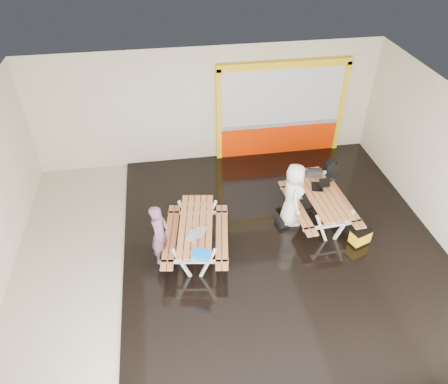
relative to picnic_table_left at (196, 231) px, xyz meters
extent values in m
cube|color=beige|center=(0.79, -0.01, -0.65)|extent=(10.00, 8.00, 0.01)
cube|color=white|center=(0.79, -0.01, 2.86)|extent=(10.00, 8.00, 0.01)
cube|color=beige|center=(0.79, 3.99, 1.10)|extent=(10.00, 0.01, 3.50)
cube|color=beige|center=(0.79, -4.02, 1.10)|extent=(10.00, 0.01, 3.50)
cube|color=beige|center=(5.79, -0.01, 1.10)|extent=(0.01, 8.00, 3.50)
cube|color=black|center=(2.04, -0.01, -0.62)|extent=(7.50, 7.98, 0.05)
cube|color=#F22F00|center=(2.99, 3.92, -0.15)|extent=(3.60, 0.12, 1.00)
cube|color=gray|center=(2.99, 3.92, 0.38)|extent=(3.60, 0.14, 0.10)
cube|color=silver|center=(2.99, 3.93, 1.29)|extent=(3.60, 0.08, 1.72)
cube|color=yellow|center=(1.12, 3.91, 0.80)|extent=(0.14, 0.16, 2.90)
cube|color=yellow|center=(4.86, 3.91, 0.80)|extent=(0.14, 0.16, 2.90)
cube|color=yellow|center=(2.99, 3.91, 2.25)|extent=(3.88, 0.16, 0.20)
cube|color=#BE7744|center=(-0.30, 0.05, 0.18)|extent=(0.45, 2.13, 0.04)
cube|color=#BE7744|center=(-0.15, 0.02, 0.18)|extent=(0.45, 2.13, 0.04)
cube|color=#BE7744|center=(0.00, 0.00, 0.18)|extent=(0.45, 2.13, 0.04)
cube|color=#BE7744|center=(0.15, -0.02, 0.18)|extent=(0.45, 2.13, 0.04)
cube|color=#BE7744|center=(0.30, -0.05, 0.18)|extent=(0.45, 2.13, 0.04)
cube|color=white|center=(-0.40, -0.76, -0.20)|extent=(0.40, 0.12, 0.85)
cube|color=white|center=(0.15, -0.84, -0.20)|extent=(0.40, 0.12, 0.85)
cube|color=white|center=(-0.12, -0.80, -0.15)|extent=(1.45, 0.28, 0.06)
cube|color=white|center=(-0.12, -0.80, 0.12)|extent=(0.72, 0.17, 0.06)
cube|color=white|center=(-0.15, 0.84, -0.20)|extent=(0.40, 0.12, 0.85)
cube|color=white|center=(0.40, 0.76, -0.20)|extent=(0.40, 0.12, 0.85)
cube|color=white|center=(0.12, 0.80, -0.15)|extent=(1.45, 0.28, 0.06)
cube|color=white|center=(0.12, 0.80, 0.12)|extent=(0.72, 0.17, 0.06)
cube|color=white|center=(0.00, 0.00, -0.03)|extent=(0.33, 1.74, 0.06)
cube|color=#BE7744|center=(-0.65, 0.10, -0.14)|extent=(0.45, 2.13, 0.04)
cube|color=#BE7744|center=(-0.51, 0.08, -0.14)|extent=(0.45, 2.13, 0.04)
cube|color=#BE7744|center=(0.51, -0.08, -0.14)|extent=(0.45, 2.13, 0.04)
cube|color=#BE7744|center=(0.65, -0.10, -0.14)|extent=(0.45, 2.13, 0.04)
cube|color=#BE7744|center=(2.88, 0.64, 0.19)|extent=(0.26, 2.18, 0.04)
cube|color=#BE7744|center=(3.03, 0.65, 0.19)|extent=(0.26, 2.18, 0.04)
cube|color=#BE7744|center=(3.19, 0.66, 0.19)|extent=(0.26, 2.18, 0.04)
cube|color=#BE7744|center=(3.34, 0.67, 0.19)|extent=(0.26, 2.18, 0.04)
cube|color=#BE7744|center=(3.49, 0.68, 0.19)|extent=(0.26, 2.18, 0.04)
cube|color=white|center=(2.95, -0.18, -0.19)|extent=(0.41, 0.09, 0.87)
cube|color=white|center=(3.52, -0.15, -0.19)|extent=(0.41, 0.09, 0.87)
cube|color=white|center=(3.23, -0.17, -0.14)|extent=(1.49, 0.15, 0.07)
cube|color=white|center=(3.23, -0.17, 0.14)|extent=(0.74, 0.11, 0.07)
cube|color=white|center=(2.86, 1.47, -0.19)|extent=(0.41, 0.09, 0.87)
cube|color=white|center=(3.42, 1.50, -0.19)|extent=(0.41, 0.09, 0.87)
cube|color=white|center=(3.14, 1.48, -0.14)|extent=(1.49, 0.15, 0.07)
cube|color=white|center=(3.14, 1.48, 0.14)|extent=(0.74, 0.11, 0.07)
cube|color=white|center=(3.19, 0.66, -0.02)|extent=(0.17, 1.78, 0.07)
cube|color=#BE7744|center=(2.52, 0.62, -0.13)|extent=(0.25, 2.18, 0.04)
cube|color=#BE7744|center=(2.66, 0.63, -0.13)|extent=(0.25, 2.18, 0.04)
cube|color=#BE7744|center=(3.71, 0.69, -0.13)|extent=(0.25, 2.18, 0.04)
cube|color=#BE7744|center=(3.86, 0.70, -0.13)|extent=(0.25, 2.18, 0.04)
imported|color=#6D4661|center=(-0.81, -0.24, 0.24)|extent=(0.54, 0.65, 1.51)
imported|color=white|center=(2.45, 0.63, 0.26)|extent=(0.66, 0.90, 1.70)
cube|color=silver|center=(-0.09, -0.36, 0.21)|extent=(0.37, 0.43, 0.02)
cube|color=silver|center=(0.06, -0.42, 0.33)|extent=(0.35, 0.42, 0.07)
cube|color=silver|center=(0.05, -0.41, 0.33)|extent=(0.30, 0.37, 0.06)
cube|color=black|center=(3.15, 0.90, 0.23)|extent=(0.37, 0.44, 0.02)
cube|color=black|center=(3.32, 0.85, 0.36)|extent=(0.35, 0.44, 0.08)
cube|color=silver|center=(3.31, 0.85, 0.36)|extent=(0.30, 0.38, 0.06)
cube|color=#0574EE|center=(0.02, -0.99, 0.25)|extent=(0.44, 0.39, 0.11)
cube|color=black|center=(3.22, 1.38, 0.31)|extent=(0.43, 0.28, 0.18)
cylinder|color=black|center=(3.22, 1.38, 0.44)|extent=(0.30, 0.08, 0.02)
cube|color=black|center=(3.83, 1.71, 0.10)|extent=(0.33, 0.22, 0.46)
cylinder|color=black|center=(3.83, 1.71, 0.35)|extent=(0.22, 0.22, 0.11)
cube|color=black|center=(2.32, 0.59, -0.51)|extent=(0.52, 0.43, 0.17)
cube|color=black|center=(3.87, -0.39, -0.58)|extent=(0.56, 0.46, 0.05)
cube|color=#FFB612|center=(3.87, -0.39, -0.39)|extent=(0.53, 0.43, 0.36)
cube|color=black|center=(3.87, -0.39, -0.20)|extent=(0.56, 0.46, 0.04)
camera|label=1|loc=(-0.49, -7.09, 6.59)|focal=33.86mm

